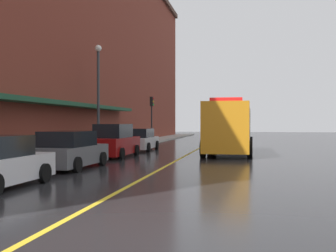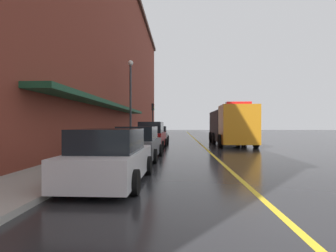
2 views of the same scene
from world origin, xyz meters
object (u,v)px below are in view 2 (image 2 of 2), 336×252
at_px(parked_car_1, 139,144).
at_px(parking_meter_0, 74,145).
at_px(street_lamp_left, 131,93).
at_px(traffic_light_near, 153,114).
at_px(parked_car_3, 157,135).
at_px(utility_truck, 230,126).
at_px(parking_meter_2, 114,137).
at_px(parking_meter_1, 104,139).
at_px(parked_car_0, 110,158).
at_px(parked_car_2, 152,136).

xyz_separation_m(parked_car_1, parking_meter_0, (-1.40, -4.75, 0.29)).
relative_size(parking_meter_0, street_lamp_left, 0.19).
bearing_deg(parking_meter_0, traffic_light_near, 89.87).
relative_size(parked_car_3, parking_meter_0, 3.53).
bearing_deg(parked_car_3, street_lamp_left, 144.37).
distance_m(utility_truck, parking_meter_2, 12.18).
distance_m(parking_meter_1, street_lamp_left, 10.71).
xyz_separation_m(utility_truck, parking_meter_2, (-7.87, -9.27, -0.57)).
height_order(parking_meter_0, parking_meter_1, same).
distance_m(parked_car_0, parking_meter_0, 1.62).
height_order(utility_truck, street_lamp_left, street_lamp_left).
height_order(parking_meter_1, street_lamp_left, street_lamp_left).
distance_m(parked_car_2, parking_meter_2, 5.56).
relative_size(utility_truck, parking_meter_0, 6.87).
bearing_deg(parking_meter_1, traffic_light_near, 89.84).
relative_size(parked_car_2, street_lamp_left, 0.66).
bearing_deg(street_lamp_left, parked_car_2, -54.59).
xyz_separation_m(parked_car_1, parked_car_3, (0.01, 11.82, -0.03)).
height_order(parked_car_1, parking_meter_0, parked_car_1).
distance_m(parked_car_0, street_lamp_left, 15.03).
bearing_deg(parked_car_3, parked_car_0, 179.06).
relative_size(utility_truck, street_lamp_left, 1.32).
bearing_deg(street_lamp_left, parked_car_0, -82.16).
bearing_deg(street_lamp_left, parking_meter_2, -85.84).
bearing_deg(traffic_light_near, parking_meter_1, -90.16).
distance_m(parking_meter_1, traffic_light_near, 22.83).
height_order(parked_car_0, parking_meter_1, parked_car_0).
bearing_deg(street_lamp_left, parking_meter_1, -86.62).
distance_m(utility_truck, street_lamp_left, 8.97).
relative_size(parking_meter_2, traffic_light_near, 0.31).
relative_size(parked_car_2, parking_meter_2, 3.45).
distance_m(parked_car_1, utility_truck, 11.89).
relative_size(parked_car_1, parking_meter_2, 3.39).
xyz_separation_m(parking_meter_1, parking_meter_2, (0.00, 1.90, 0.00)).
distance_m(parked_car_2, traffic_light_near, 15.71).
distance_m(parked_car_0, parked_car_1, 5.52).
relative_size(parked_car_0, street_lamp_left, 0.64).
height_order(parked_car_3, street_lamp_left, street_lamp_left).
bearing_deg(parking_meter_2, street_lamp_left, 94.16).
xyz_separation_m(utility_truck, street_lamp_left, (-8.47, -1.01, 2.77)).
bearing_deg(street_lamp_left, parked_car_1, -77.35).
relative_size(parked_car_0, parking_meter_1, 3.31).
bearing_deg(traffic_light_near, parked_car_0, -87.19).
distance_m(parked_car_1, parking_meter_0, 4.96).
height_order(parked_car_2, parking_meter_0, parked_car_2).
height_order(parked_car_2, parking_meter_1, parked_car_2).
bearing_deg(street_lamp_left, utility_truck, 6.81).
bearing_deg(parked_car_3, parked_car_1, 179.10).
relative_size(street_lamp_left, traffic_light_near, 1.61).
height_order(parked_car_3, traffic_light_near, traffic_light_near).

